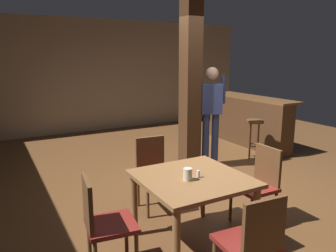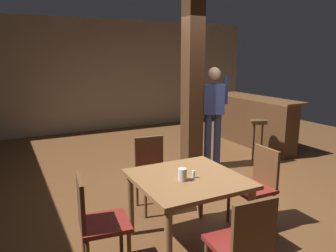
{
  "view_description": "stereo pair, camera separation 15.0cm",
  "coord_description": "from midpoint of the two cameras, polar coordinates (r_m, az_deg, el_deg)",
  "views": [
    {
      "loc": [
        -2.75,
        -3.71,
        1.9
      ],
      "look_at": [
        -0.6,
        0.15,
        0.95
      ],
      "focal_mm": 35.0,
      "sensor_mm": 36.0,
      "label": 1
    },
    {
      "loc": [
        -2.61,
        -3.79,
        1.9
      ],
      "look_at": [
        -0.6,
        0.15,
        0.95
      ],
      "focal_mm": 35.0,
      "sensor_mm": 36.0,
      "label": 2
    }
  ],
  "objects": [
    {
      "name": "napkin_cup",
      "position": [
        3.16,
        3.91,
        -8.44
      ],
      "size": [
        0.09,
        0.09,
        0.12
      ],
      "primitive_type": "cylinder",
      "color": "beige",
      "rests_on": "dining_table"
    },
    {
      "name": "chair_east",
      "position": [
        3.88,
        16.35,
        -9.46
      ],
      "size": [
        0.43,
        0.43,
        0.89
      ],
      "color": "maroon",
      "rests_on": "ground_plane"
    },
    {
      "name": "pillar",
      "position": [
        5.4,
        5.07,
        6.78
      ],
      "size": [
        0.28,
        0.28,
        2.8
      ],
      "primitive_type": "cube",
      "color": "#422816",
      "rests_on": "ground_plane"
    },
    {
      "name": "bar_counter",
      "position": [
        7.24,
        15.06,
        0.83
      ],
      "size": [
        0.56,
        2.19,
        1.04
      ],
      "color": "brown",
      "rests_on": "ground_plane"
    },
    {
      "name": "dining_table",
      "position": [
        3.31,
        4.75,
        -10.6
      ],
      "size": [
        1.02,
        1.02,
        0.73
      ],
      "color": "brown",
      "rests_on": "ground_plane"
    },
    {
      "name": "chair_south",
      "position": [
        2.72,
        14.66,
        -19.09
      ],
      "size": [
        0.45,
        0.45,
        0.89
      ],
      "color": "maroon",
      "rests_on": "ground_plane"
    },
    {
      "name": "ground_plane",
      "position": [
        4.99,
        7.93,
        -10.39
      ],
      "size": [
        10.8,
        10.8,
        0.0
      ],
      "primitive_type": "plane",
      "color": "brown"
    },
    {
      "name": "bar_stool_near",
      "position": [
        6.31,
        16.09,
        -0.8
      ],
      "size": [
        0.32,
        0.32,
        0.73
      ],
      "color": "#4C3319",
      "rests_on": "ground_plane"
    },
    {
      "name": "chair_west",
      "position": [
        3.01,
        -11.04,
        -15.66
      ],
      "size": [
        0.47,
        0.47,
        0.89
      ],
      "color": "maroon",
      "rests_on": "ground_plane"
    },
    {
      "name": "standing_person",
      "position": [
        5.53,
        8.67,
        2.65
      ],
      "size": [
        0.46,
        0.33,
        1.72
      ],
      "color": "navy",
      "rests_on": "ground_plane"
    },
    {
      "name": "chair_north",
      "position": [
        4.15,
        -1.73,
        -7.51
      ],
      "size": [
        0.45,
        0.45,
        0.89
      ],
      "color": "maroon",
      "rests_on": "ground_plane"
    },
    {
      "name": "wall_back",
      "position": [
        8.69,
        -9.2,
        8.69
      ],
      "size": [
        8.0,
        0.1,
        2.8
      ],
      "primitive_type": "cube",
      "color": "gray",
      "rests_on": "ground_plane"
    },
    {
      "name": "salt_shaker",
      "position": [
        3.24,
        5.8,
        -8.37
      ],
      "size": [
        0.03,
        0.03,
        0.08
      ],
      "primitive_type": "cylinder",
      "color": "silver",
      "rests_on": "dining_table"
    }
  ]
}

